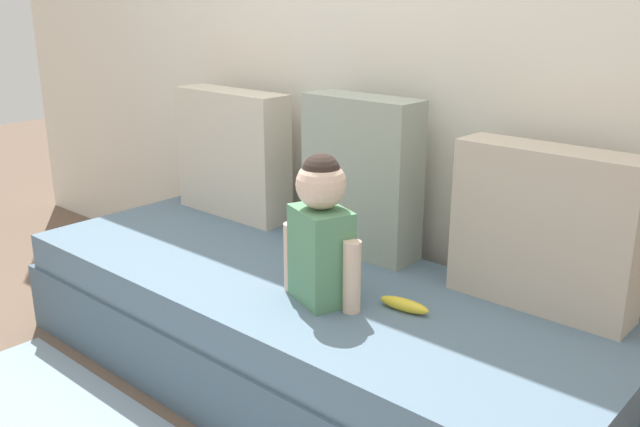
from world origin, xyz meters
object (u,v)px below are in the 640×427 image
(throw_pillow_left, at_px, (233,153))
(toddler, at_px, (321,230))
(couch, at_px, (301,331))
(throw_pillow_center, at_px, (361,176))
(banana, at_px, (404,305))
(throw_pillow_right, at_px, (545,229))

(throw_pillow_left, xyz_separation_m, toddler, (0.90, -0.43, -0.04))
(toddler, bearing_deg, throw_pillow_left, 154.44)
(couch, height_order, throw_pillow_center, throw_pillow_center)
(couch, bearing_deg, throw_pillow_center, 90.00)
(throw_pillow_center, xyz_separation_m, toddler, (0.18, -0.43, -0.06))
(toddler, relative_size, banana, 2.84)
(toddler, distance_m, banana, 0.35)
(throw_pillow_center, distance_m, toddler, 0.47)
(throw_pillow_center, relative_size, throw_pillow_right, 1.04)
(couch, distance_m, banana, 0.49)
(banana, bearing_deg, throw_pillow_center, 143.42)
(throw_pillow_right, bearing_deg, throw_pillow_left, 180.00)
(throw_pillow_center, bearing_deg, throw_pillow_right, 0.00)
(throw_pillow_left, distance_m, banana, 1.22)
(throw_pillow_center, relative_size, toddler, 1.22)
(throw_pillow_right, xyz_separation_m, toddler, (-0.54, -0.43, -0.01))
(throw_pillow_left, height_order, banana, throw_pillow_left)
(couch, xyz_separation_m, toddler, (0.18, -0.10, 0.45))
(throw_pillow_right, relative_size, toddler, 1.18)
(couch, relative_size, throw_pillow_center, 3.91)
(throw_pillow_right, height_order, banana, throw_pillow_right)
(toddler, bearing_deg, throw_pillow_center, 112.85)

